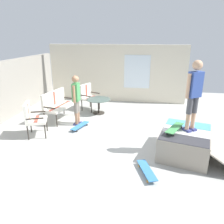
# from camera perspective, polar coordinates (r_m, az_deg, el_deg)

# --- Properties ---
(ground_plane) EXTENTS (12.00, 12.00, 0.10)m
(ground_plane) POSITION_cam_1_polar(r_m,az_deg,el_deg) (6.38, 0.42, -7.11)
(ground_plane) COLOR #A8A8A3
(house_facade) EXTENTS (0.23, 6.00, 2.47)m
(house_facade) POSITION_cam_1_polar(r_m,az_deg,el_deg) (9.66, 1.30, 10.13)
(house_facade) COLOR beige
(house_facade) RESTS_ON ground_plane
(skate_ramp) EXTENTS (1.87, 2.23, 0.62)m
(skate_ramp) POSITION_cam_1_polar(r_m,az_deg,el_deg) (5.70, 19.02, -7.68)
(skate_ramp) COLOR gray
(skate_ramp) RESTS_ON ground_plane
(patio_bench) EXTENTS (1.33, 0.77, 1.02)m
(patio_bench) POSITION_cam_1_polar(r_m,az_deg,el_deg) (7.72, -14.37, 2.37)
(patio_bench) COLOR #2D2823
(patio_bench) RESTS_ON ground_plane
(patio_chair_near_house) EXTENTS (0.78, 0.74, 1.02)m
(patio_chair_near_house) POSITION_cam_1_polar(r_m,az_deg,el_deg) (8.61, -6.32, 4.61)
(patio_chair_near_house) COLOR #2D2823
(patio_chair_near_house) RESTS_ON ground_plane
(patio_chair_by_wall) EXTENTS (0.78, 0.74, 1.02)m
(patio_chair_by_wall) POSITION_cam_1_polar(r_m,az_deg,el_deg) (6.64, -20.34, -1.06)
(patio_chair_by_wall) COLOR #2D2823
(patio_chair_by_wall) RESTS_ON ground_plane
(patio_table) EXTENTS (0.90, 0.90, 0.57)m
(patio_table) POSITION_cam_1_polar(r_m,az_deg,el_deg) (8.16, -3.57, 2.34)
(patio_table) COLOR #2D2823
(patio_table) RESTS_ON ground_plane
(person_watching) EXTENTS (0.48, 0.24, 1.64)m
(person_watching) POSITION_cam_1_polar(r_m,az_deg,el_deg) (7.04, -9.43, 3.96)
(person_watching) COLOR navy
(person_watching) RESTS_ON ground_plane
(person_skater) EXTENTS (0.36, 0.41, 1.69)m
(person_skater) POSITION_cam_1_polar(r_m,az_deg,el_deg) (5.34, 20.89, 5.17)
(person_skater) COLOR navy
(person_skater) RESTS_ON skate_ramp
(skateboard_by_bench) EXTENTS (0.82, 0.43, 0.10)m
(skateboard_by_bench) POSITION_cam_1_polar(r_m,az_deg,el_deg) (7.00, -8.44, -3.62)
(skateboard_by_bench) COLOR #3372B2
(skateboard_by_bench) RESTS_ON ground_plane
(skateboard_spare) EXTENTS (0.82, 0.47, 0.10)m
(skateboard_spare) POSITION_cam_1_polar(r_m,az_deg,el_deg) (4.85, 9.19, -14.95)
(skateboard_spare) COLOR #3372B2
(skateboard_spare) RESTS_ON ground_plane
(skateboard_on_ramp) EXTENTS (0.81, 0.52, 0.10)m
(skateboard_on_ramp) POSITION_cam_1_polar(r_m,az_deg,el_deg) (5.45, 16.26, -4.06)
(skateboard_on_ramp) COLOR #3F8C4C
(skateboard_on_ramp) RESTS_ON skate_ramp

